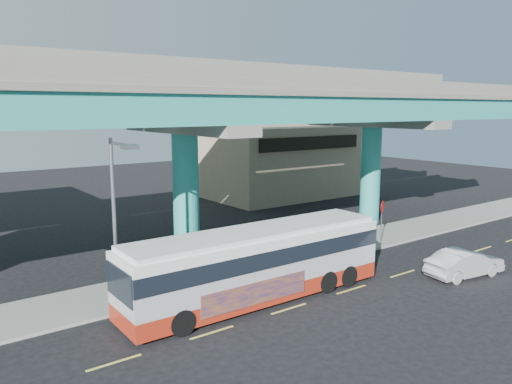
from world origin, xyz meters
TOP-DOWN VIEW (x-y plane):
  - ground at (0.00, 0.00)m, footprint 120.00×120.00m
  - sidewalk at (0.00, 5.50)m, footprint 70.00×4.00m
  - lane_markings at (-0.00, -0.30)m, footprint 58.00×0.12m
  - viaduct at (-0.00, 9.11)m, footprint 52.00×12.40m
  - building_beige at (18.00, 22.98)m, footprint 14.00×10.23m
  - transit_bus at (-0.49, 1.39)m, footprint 13.14×2.88m
  - sedan at (10.24, -2.50)m, footprint 2.96×4.95m
  - street_lamp at (-6.17, 3.45)m, footprint 0.50×2.44m
  - stop_sign at (11.61, 4.18)m, footprint 0.77×0.40m

SIDE VIEW (x-z plane):
  - ground at x=0.00m, z-range 0.00..0.00m
  - lane_markings at x=0.00m, z-range 0.00..0.01m
  - sidewalk at x=0.00m, z-range 0.00..0.15m
  - sedan at x=10.24m, z-range 0.00..1.47m
  - transit_bus at x=-0.49m, z-range 0.16..3.53m
  - stop_sign at x=11.61m, z-range 0.79..3.58m
  - building_beige at x=18.00m, z-range 0.01..7.01m
  - street_lamp at x=-6.17m, z-range 1.28..8.72m
  - viaduct at x=0.00m, z-range 3.29..14.99m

